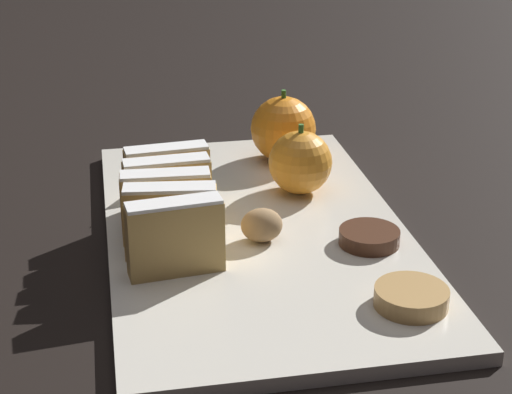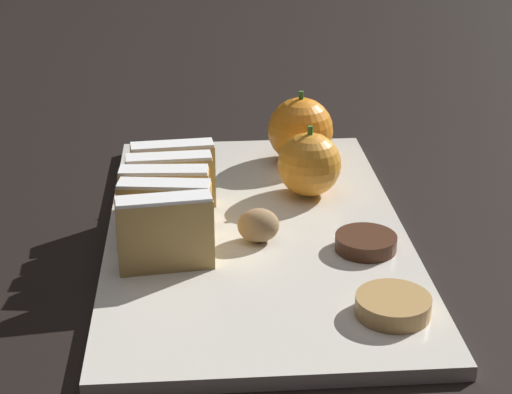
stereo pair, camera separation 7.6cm
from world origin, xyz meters
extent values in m
plane|color=black|center=(0.00, 0.00, 0.00)|extent=(6.00, 6.00, 0.00)
cube|color=silver|center=(0.00, 0.00, 0.01)|extent=(0.27, 0.45, 0.01)
cube|color=tan|center=(-0.08, -0.07, 0.04)|extent=(0.08, 0.03, 0.06)
cube|color=white|center=(-0.08, -0.07, 0.07)|extent=(0.08, 0.03, 0.00)
cube|color=tan|center=(-0.08, -0.04, 0.04)|extent=(0.08, 0.03, 0.06)
cube|color=white|center=(-0.08, -0.04, 0.07)|extent=(0.08, 0.03, 0.00)
cube|color=tan|center=(-0.08, -0.01, 0.04)|extent=(0.08, 0.03, 0.06)
cube|color=white|center=(-0.08, -0.01, 0.07)|extent=(0.08, 0.02, 0.00)
cube|color=tan|center=(-0.08, 0.02, 0.04)|extent=(0.08, 0.03, 0.06)
cube|color=white|center=(-0.08, 0.02, 0.07)|extent=(0.08, 0.02, 0.00)
cube|color=tan|center=(-0.07, 0.05, 0.04)|extent=(0.08, 0.03, 0.06)
cube|color=white|center=(-0.07, 0.05, 0.07)|extent=(0.08, 0.03, 0.00)
sphere|color=orange|center=(0.06, 0.07, 0.04)|extent=(0.06, 0.06, 0.06)
cylinder|color=#38702D|center=(0.06, 0.07, 0.08)|extent=(0.01, 0.01, 0.01)
sphere|color=orange|center=(0.06, 0.16, 0.05)|extent=(0.07, 0.07, 0.07)
cylinder|color=#38702D|center=(0.06, 0.16, 0.08)|extent=(0.01, 0.01, 0.01)
ellipsoid|color=#9E7A51|center=(0.00, -0.03, 0.03)|extent=(0.04, 0.03, 0.03)
cylinder|color=#472819|center=(0.09, -0.05, 0.02)|extent=(0.05, 0.05, 0.01)
cylinder|color=tan|center=(0.09, -0.16, 0.02)|extent=(0.06, 0.06, 0.01)
cone|color=#195623|center=(-0.08, 0.10, 0.04)|extent=(0.05, 0.05, 0.05)
camera|label=1|loc=(-0.13, -0.68, 0.35)|focal=60.00mm
camera|label=2|loc=(-0.05, -0.69, 0.35)|focal=60.00mm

